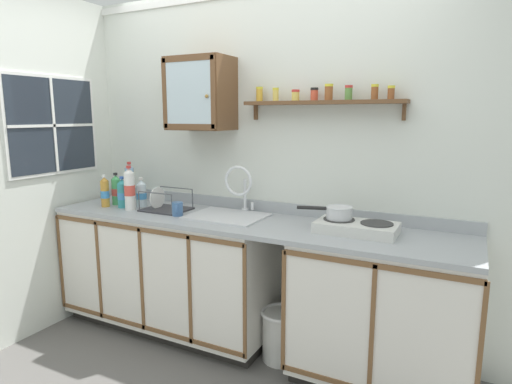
% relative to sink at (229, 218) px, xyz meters
% --- Properties ---
extents(floor, '(5.94, 5.94, 0.00)m').
position_rel_sink_xyz_m(floor, '(0.13, -0.40, -0.90)').
color(floor, '#565451').
rests_on(floor, ground).
extents(back_wall, '(3.54, 0.07, 2.48)m').
position_rel_sink_xyz_m(back_wall, '(0.13, 0.28, 0.35)').
color(back_wall, silver).
rests_on(back_wall, ground).
extents(side_wall_left, '(0.05, 3.46, 2.48)m').
position_rel_sink_xyz_m(side_wall_left, '(-1.36, -0.67, 0.34)').
color(side_wall_left, silver).
rests_on(side_wall_left, ground).
extents(lower_cabinet_run, '(1.65, 0.61, 0.88)m').
position_rel_sink_xyz_m(lower_cabinet_run, '(-0.50, -0.04, -0.45)').
color(lower_cabinet_run, black).
rests_on(lower_cabinet_run, ground).
extents(lower_cabinet_run_right, '(1.04, 0.61, 0.88)m').
position_rel_sink_xyz_m(lower_cabinet_run_right, '(1.07, -0.04, -0.45)').
color(lower_cabinet_run_right, black).
rests_on(lower_cabinet_run_right, ground).
extents(countertop, '(2.90, 0.63, 0.03)m').
position_rel_sink_xyz_m(countertop, '(0.13, -0.04, -0.00)').
color(countertop, '#9EA3A8').
rests_on(countertop, lower_cabinet_run).
extents(backsplash, '(2.90, 0.02, 0.08)m').
position_rel_sink_xyz_m(backsplash, '(0.13, 0.25, 0.05)').
color(backsplash, '#9EA3A8').
rests_on(backsplash, countertop).
extents(sink, '(0.52, 0.44, 0.49)m').
position_rel_sink_xyz_m(sink, '(0.00, 0.00, 0.00)').
color(sink, silver).
rests_on(sink, countertop).
extents(hot_plate_stove, '(0.47, 0.27, 0.07)m').
position_rel_sink_xyz_m(hot_plate_stove, '(0.89, -0.02, 0.05)').
color(hot_plate_stove, silver).
rests_on(hot_plate_stove, countertop).
extents(saucepan, '(0.33, 0.16, 0.08)m').
position_rel_sink_xyz_m(saucepan, '(0.77, 0.00, 0.12)').
color(saucepan, silver).
rests_on(saucepan, hot_plate_stove).
extents(bottle_soda_green_0, '(0.07, 0.07, 0.25)m').
position_rel_sink_xyz_m(bottle_soda_green_0, '(-0.99, -0.05, 0.13)').
color(bottle_soda_green_0, '#4CB266').
rests_on(bottle_soda_green_0, countertop).
extents(bottle_water_clear_1, '(0.08, 0.08, 0.23)m').
position_rel_sink_xyz_m(bottle_water_clear_1, '(-0.77, -0.01, 0.11)').
color(bottle_water_clear_1, silver).
rests_on(bottle_water_clear_1, countertop).
extents(bottle_juice_amber_2, '(0.06, 0.06, 0.25)m').
position_rel_sink_xyz_m(bottle_juice_amber_2, '(-1.01, -0.15, 0.12)').
color(bottle_juice_amber_2, gold).
rests_on(bottle_juice_amber_2, countertop).
extents(bottle_detergent_teal_3, '(0.08, 0.08, 0.24)m').
position_rel_sink_xyz_m(bottle_detergent_teal_3, '(-0.87, -0.11, 0.12)').
color(bottle_detergent_teal_3, teal).
rests_on(bottle_detergent_teal_3, countertop).
extents(bottle_water_blue_4, '(0.07, 0.07, 0.33)m').
position_rel_sink_xyz_m(bottle_water_blue_4, '(-0.96, 0.07, 0.17)').
color(bottle_water_blue_4, '#8CB7E0').
rests_on(bottle_water_blue_4, countertop).
extents(bottle_opaque_white_5, '(0.08, 0.08, 0.33)m').
position_rel_sink_xyz_m(bottle_opaque_white_5, '(-0.76, -0.14, 0.17)').
color(bottle_opaque_white_5, white).
rests_on(bottle_opaque_white_5, countertop).
extents(dish_rack, '(0.32, 0.27, 0.17)m').
position_rel_sink_xyz_m(dish_rack, '(-0.53, -0.04, 0.04)').
color(dish_rack, '#333338').
rests_on(dish_rack, countertop).
extents(mug, '(0.08, 0.11, 0.10)m').
position_rel_sink_xyz_m(mug, '(-0.33, -0.15, 0.06)').
color(mug, '#3F6699').
rests_on(mug, countertop).
extents(wall_cabinet, '(0.45, 0.32, 0.51)m').
position_rel_sink_xyz_m(wall_cabinet, '(-0.29, 0.11, 0.85)').
color(wall_cabinet, brown).
extents(spice_shelf, '(1.06, 0.14, 0.22)m').
position_rel_sink_xyz_m(spice_shelf, '(0.58, 0.19, 0.80)').
color(spice_shelf, brown).
extents(window, '(0.03, 0.77, 0.73)m').
position_rel_sink_xyz_m(window, '(-1.33, -0.31, 0.63)').
color(window, '#262D38').
extents(trash_bin, '(0.28, 0.28, 0.34)m').
position_rel_sink_xyz_m(trash_bin, '(0.44, -0.08, -0.72)').
color(trash_bin, silver).
rests_on(trash_bin, ground).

